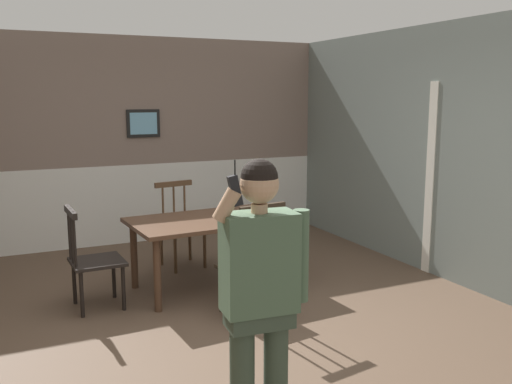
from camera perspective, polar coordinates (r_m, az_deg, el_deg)
The scene contains 8 objects.
ground_plane at distance 4.78m, azimuth -2.55°, elevation -14.33°, with size 7.43×7.43×0.00m, color brown.
room_back_partition at distance 7.63m, azimuth -12.47°, elevation 4.66°, with size 5.40×0.17×2.71m.
room_right_partition at distance 5.98m, azimuth 22.03°, elevation 3.30°, with size 0.13×6.76×2.71m.
dining_table at distance 5.72m, azimuth -4.55°, elevation -3.51°, with size 1.66×1.03×0.73m.
chair_near_window at distance 5.41m, azimuth -16.21°, elevation -6.58°, with size 0.48×0.48×0.96m.
chair_by_doorway at distance 6.53m, azimuth -7.62°, elevation -3.35°, with size 0.53×0.53×0.97m.
chair_at_table_head at distance 5.02m, azimuth -0.44°, elevation -7.31°, with size 0.53×0.53×1.04m.
person_figure at distance 3.12m, azimuth 0.46°, elevation -9.42°, with size 0.56×0.26×1.62m.
Camera 1 is at (-1.66, -4.03, 1.95)m, focal length 39.46 mm.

